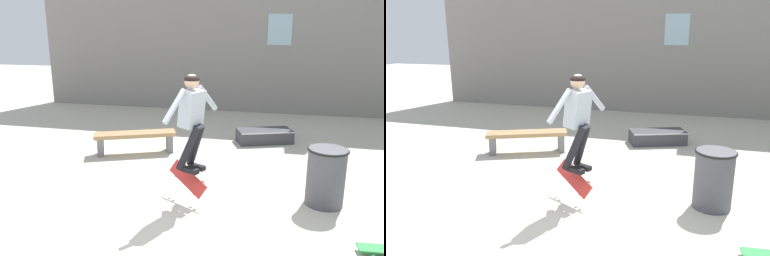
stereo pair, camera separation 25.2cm
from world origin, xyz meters
TOP-DOWN VIEW (x-y plane):
  - ground_plane at (0.00, 0.00)m, footprint 40.00×40.00m
  - building_backdrop at (0.02, 7.81)m, footprint 14.00×0.52m
  - park_bench at (-1.69, 2.96)m, footprint 1.70×1.04m
  - skate_ledge at (0.92, 4.39)m, footprint 1.36×0.97m
  - trash_bin at (1.94, 1.35)m, footprint 0.59×0.59m
  - skater at (0.00, 0.98)m, footprint 0.58×1.16m
  - skateboard_flipping at (-0.08, 1.04)m, footprint 0.71×0.57m

SIDE VIEW (x-z plane):
  - ground_plane at x=0.00m, z-range 0.00..0.00m
  - skate_ledge at x=0.92m, z-range 0.00..0.30m
  - park_bench at x=-1.69m, z-range 0.10..0.56m
  - skateboard_flipping at x=-0.08m, z-range 0.14..0.55m
  - trash_bin at x=1.94m, z-range 0.02..0.90m
  - skater at x=0.00m, z-range 0.65..2.09m
  - building_backdrop at x=0.02m, z-range -0.49..5.51m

